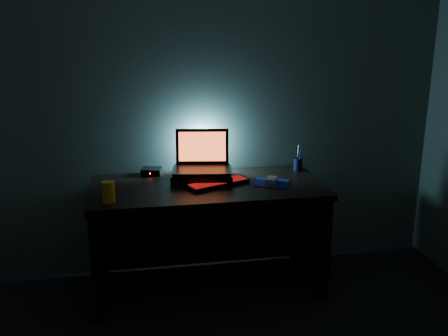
% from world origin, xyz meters
% --- Properties ---
extents(room, '(3.50, 4.00, 2.50)m').
position_xyz_m(room, '(0.00, 0.00, 1.25)').
color(room, black).
rests_on(room, ground).
extents(desk, '(1.50, 0.70, 0.75)m').
position_xyz_m(desk, '(0.00, 1.67, 0.49)').
color(desk, black).
rests_on(desk, ground).
extents(riser, '(0.44, 0.36, 0.06)m').
position_xyz_m(riser, '(-0.02, 1.74, 0.78)').
color(riser, black).
rests_on(riser, desk).
extents(laptop, '(0.42, 0.34, 0.26)m').
position_xyz_m(laptop, '(-0.01, 1.79, 0.87)').
color(laptop, black).
rests_on(laptop, riser).
extents(keyboard, '(0.43, 0.28, 0.03)m').
position_xyz_m(keyboard, '(0.06, 1.60, 0.76)').
color(keyboard, black).
rests_on(keyboard, desk).
extents(mousepad, '(0.28, 0.27, 0.00)m').
position_xyz_m(mousepad, '(0.41, 1.57, 0.75)').
color(mousepad, navy).
rests_on(mousepad, desk).
extents(mouse, '(0.10, 0.12, 0.03)m').
position_xyz_m(mouse, '(0.41, 1.57, 0.77)').
color(mouse, gray).
rests_on(mouse, mousepad).
extents(pen_cup, '(0.07, 0.07, 0.09)m').
position_xyz_m(pen_cup, '(0.68, 1.83, 0.79)').
color(pen_cup, black).
rests_on(pen_cup, desk).
extents(juice_glass, '(0.09, 0.09, 0.12)m').
position_xyz_m(juice_glass, '(-0.62, 1.40, 0.81)').
color(juice_glass, yellow).
rests_on(juice_glass, desk).
extents(router, '(0.15, 0.13, 0.04)m').
position_xyz_m(router, '(-0.35, 1.92, 0.77)').
color(router, black).
rests_on(router, desk).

